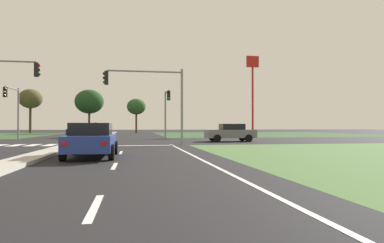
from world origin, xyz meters
TOP-DOWN VIEW (x-y plane):
  - ground_plane at (0.00, 30.00)m, footprint 200.00×200.00m
  - grass_verge_far_right at (25.50, 54.50)m, footprint 35.00×35.00m
  - median_island_near at (0.00, 11.00)m, footprint 1.20×22.00m
  - median_island_far at (0.00, 55.00)m, footprint 1.20×36.00m
  - lane_dash_near at (3.50, 4.73)m, footprint 0.14×2.00m
  - lane_dash_second at (3.50, 10.73)m, footprint 0.14×2.00m
  - lane_dash_third at (3.50, 16.73)m, footprint 0.14×2.00m
  - edge_line_right at (6.85, 12.00)m, footprint 0.14×24.00m
  - stop_bar_near at (3.80, 23.00)m, footprint 6.40×0.50m
  - crosswalk_bar_third at (-4.10, 24.80)m, footprint 0.70×2.80m
  - crosswalk_bar_fourth at (-2.95, 24.80)m, footprint 0.70×2.80m
  - crosswalk_bar_fifth at (-1.80, 24.80)m, footprint 0.70×2.80m
  - crosswalk_bar_sixth at (-0.65, 24.80)m, footprint 0.70×2.80m
  - crosswalk_bar_seventh at (0.50, 24.80)m, footprint 0.70×2.80m
  - crosswalk_bar_eighth at (1.65, 24.80)m, footprint 0.70×2.80m
  - car_silver_near at (-2.23, 52.19)m, footprint 2.03×4.17m
  - car_blue_second at (2.34, 14.23)m, footprint 2.07×4.60m
  - car_navy_third at (-2.28, 40.34)m, footprint 2.07×4.29m
  - car_grey_fifth at (12.64, 28.22)m, footprint 4.42×2.04m
  - traffic_signal_far_left at (-7.60, 35.13)m, footprint 0.32×4.04m
  - traffic_signal_near_right at (5.48, 23.40)m, footprint 5.70×0.32m
  - traffic_signal_far_right at (7.60, 35.17)m, footprint 0.32×3.92m
  - pedestrian_at_median at (-0.16, 39.79)m, footprint 0.34×0.34m
  - fastfood_pole_sign at (21.06, 45.96)m, footprint 1.80×0.40m
  - treeline_second at (-15.42, 68.77)m, footprint 4.37×4.37m
  - treeline_third at (-4.23, 66.50)m, footprint 5.40×5.40m
  - treeline_fourth at (4.67, 68.65)m, footprint 3.76×3.76m

SIDE VIEW (x-z plane):
  - ground_plane at x=0.00m, z-range 0.00..0.00m
  - grass_verge_far_right at x=25.50m, z-range 0.00..0.01m
  - lane_dash_near at x=3.50m, z-range 0.00..0.01m
  - lane_dash_second at x=3.50m, z-range 0.00..0.01m
  - lane_dash_third at x=3.50m, z-range 0.00..0.01m
  - edge_line_right at x=6.85m, z-range 0.00..0.01m
  - stop_bar_near at x=3.80m, z-range 0.00..0.01m
  - crosswalk_bar_third at x=-4.10m, z-range 0.00..0.01m
  - crosswalk_bar_fourth at x=-2.95m, z-range 0.00..0.01m
  - crosswalk_bar_fifth at x=-1.80m, z-range 0.00..0.01m
  - crosswalk_bar_sixth at x=-0.65m, z-range 0.00..0.01m
  - crosswalk_bar_seventh at x=0.50m, z-range 0.00..0.01m
  - crosswalk_bar_eighth at x=1.65m, z-range 0.00..0.01m
  - median_island_near at x=0.00m, z-range 0.00..0.14m
  - median_island_far at x=0.00m, z-range 0.00..0.14m
  - car_silver_near at x=-2.23m, z-range 0.02..1.49m
  - car_blue_second at x=2.34m, z-range 0.02..1.52m
  - car_navy_third at x=-2.28m, z-range 0.02..1.56m
  - car_grey_fifth at x=12.64m, z-range 0.02..1.58m
  - pedestrian_at_median at x=-0.16m, z-range 0.33..2.07m
  - traffic_signal_far_right at x=7.60m, z-range 0.96..6.17m
  - traffic_signal_far_left at x=-7.60m, z-range 0.98..6.28m
  - traffic_signal_near_right at x=5.48m, z-range 1.11..6.63m
  - treeline_fourth at x=4.67m, z-range 1.80..8.69m
  - treeline_third at x=-4.23m, z-range 1.85..10.19m
  - treeline_second at x=-15.42m, z-range 2.32..10.81m
  - fastfood_pole_sign at x=21.06m, z-range 2.64..14.13m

